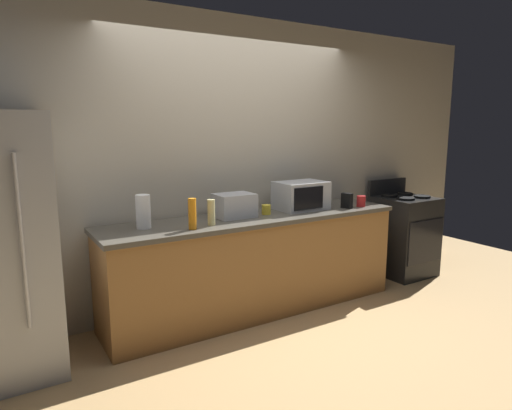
# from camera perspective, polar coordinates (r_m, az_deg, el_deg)

# --- Properties ---
(ground_plane) EXTENTS (8.00, 8.00, 0.00)m
(ground_plane) POSITION_cam_1_polar(r_m,az_deg,el_deg) (4.01, 3.11, -15.09)
(ground_plane) COLOR tan
(back_wall) EXTENTS (6.40, 0.10, 2.70)m
(back_wall) POSITION_cam_1_polar(r_m,az_deg,el_deg) (4.33, -2.87, 5.38)
(back_wall) COLOR #B2A893
(back_wall) RESTS_ON ground_plane
(counter_run) EXTENTS (2.84, 0.64, 0.90)m
(counter_run) POSITION_cam_1_polar(r_m,az_deg,el_deg) (4.16, 0.00, -7.46)
(counter_run) COLOR #9E6B38
(counter_run) RESTS_ON ground_plane
(stove_range) EXTENTS (0.60, 0.61, 1.08)m
(stove_range) POSITION_cam_1_polar(r_m,az_deg,el_deg) (5.44, 18.26, -3.62)
(stove_range) COLOR black
(stove_range) RESTS_ON ground_plane
(microwave) EXTENTS (0.48, 0.35, 0.27)m
(microwave) POSITION_cam_1_polar(r_m,az_deg,el_deg) (4.36, 5.75, 1.21)
(microwave) COLOR #B7BABF
(microwave) RESTS_ON counter_run
(toaster_oven) EXTENTS (0.34, 0.26, 0.21)m
(toaster_oven) POSITION_cam_1_polar(r_m,az_deg,el_deg) (3.98, -2.77, -0.05)
(toaster_oven) COLOR #B7BABF
(toaster_oven) RESTS_ON counter_run
(paper_towel_roll) EXTENTS (0.12, 0.12, 0.27)m
(paper_towel_roll) POSITION_cam_1_polar(r_m,az_deg,el_deg) (3.65, -14.17, -0.83)
(paper_towel_roll) COLOR white
(paper_towel_roll) RESTS_ON counter_run
(cordless_phone) EXTENTS (0.07, 0.12, 0.15)m
(cordless_phone) POSITION_cam_1_polar(r_m,az_deg,el_deg) (4.49, 11.49, 0.54)
(cordless_phone) COLOR black
(cordless_phone) RESTS_ON counter_run
(bottle_dish_soap) EXTENTS (0.06, 0.06, 0.25)m
(bottle_dish_soap) POSITION_cam_1_polar(r_m,az_deg,el_deg) (3.54, -8.11, -1.13)
(bottle_dish_soap) COLOR orange
(bottle_dish_soap) RESTS_ON counter_run
(bottle_vinegar) EXTENTS (0.06, 0.06, 0.21)m
(bottle_vinegar) POSITION_cam_1_polar(r_m,az_deg,el_deg) (3.67, -5.72, -0.96)
(bottle_vinegar) COLOR beige
(bottle_vinegar) RESTS_ON counter_run
(mug_yellow) EXTENTS (0.08, 0.08, 0.09)m
(mug_yellow) POSITION_cam_1_polar(r_m,az_deg,el_deg) (4.11, 1.31, -0.58)
(mug_yellow) COLOR yellow
(mug_yellow) RESTS_ON counter_run
(mug_red) EXTENTS (0.09, 0.09, 0.11)m
(mug_red) POSITION_cam_1_polar(r_m,az_deg,el_deg) (4.62, 13.23, 0.48)
(mug_red) COLOR red
(mug_red) RESTS_ON counter_run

